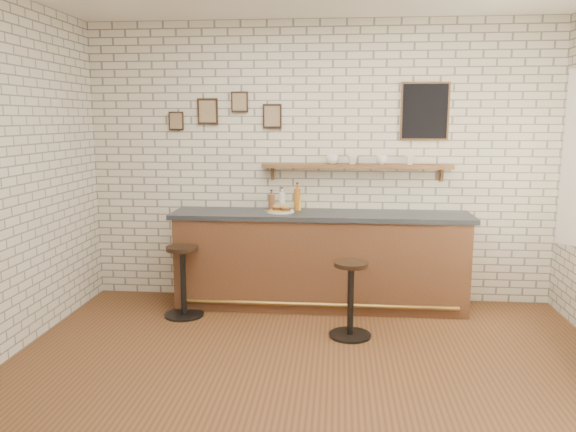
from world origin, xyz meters
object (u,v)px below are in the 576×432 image
object	(u,v)px
condiment_bottle_yellow	(298,202)
shelf_cup_b	(353,160)
bitters_bottle_amber	(297,199)
shelf_cup_d	(410,160)
shelf_cup_c	(382,160)
bar_stool_right	(351,297)
shelf_cup_a	(332,159)
ciabatta_sandwich	(281,208)
bar_stool_left	(183,279)
sandwich_plate	(280,212)
bitters_bottle_white	(282,201)
bitters_bottle_brown	(271,202)
bar_counter	(320,260)

from	to	relation	value
condiment_bottle_yellow	shelf_cup_b	size ratio (longest dim) A/B	1.96
bitters_bottle_amber	condiment_bottle_yellow	bearing A→B (deg)	0.00
bitters_bottle_amber	condiment_bottle_yellow	distance (m)	0.04
bitters_bottle_amber	condiment_bottle_yellow	world-z (taller)	bitters_bottle_amber
shelf_cup_d	bitters_bottle_amber	bearing A→B (deg)	166.35
shelf_cup_c	shelf_cup_d	xyz separation A→B (m)	(0.29, 0.00, -0.00)
condiment_bottle_yellow	bar_stool_right	distance (m)	1.33
condiment_bottle_yellow	shelf_cup_a	size ratio (longest dim) A/B	1.52
ciabatta_sandwich	bar_stool_right	size ratio (longest dim) A/B	0.30
condiment_bottle_yellow	bar_stool_left	bearing A→B (deg)	-153.01
sandwich_plate	ciabatta_sandwich	size ratio (longest dim) A/B	1.33
bitters_bottle_white	shelf_cup_b	bearing A→B (deg)	4.43
ciabatta_sandwich	shelf_cup_a	xyz separation A→B (m)	(0.52, 0.20, 0.50)
bar_stool_right	shelf_cup_c	world-z (taller)	shelf_cup_c
bar_stool_right	sandwich_plate	bearing A→B (deg)	131.46
shelf_cup_a	bitters_bottle_brown	bearing A→B (deg)	159.78
shelf_cup_d	bar_stool_left	bearing A→B (deg)	178.88
bitters_bottle_white	bar_stool_left	world-z (taller)	bitters_bottle_white
bitters_bottle_brown	bar_stool_right	size ratio (longest dim) A/B	0.31
sandwich_plate	bar_counter	bearing A→B (deg)	0.37
sandwich_plate	bitters_bottle_white	bearing A→B (deg)	88.94
bitters_bottle_amber	bar_counter	bearing A→B (deg)	-29.61
shelf_cup_a	shelf_cup_c	bearing A→B (deg)	-25.33
condiment_bottle_yellow	shelf_cup_d	world-z (taller)	shelf_cup_d
sandwich_plate	bitters_bottle_brown	size ratio (longest dim) A/B	1.29
bitters_bottle_white	bitters_bottle_brown	bearing A→B (deg)	-180.00
sandwich_plate	shelf_cup_a	world-z (taller)	shelf_cup_a
shelf_cup_b	shelf_cup_c	world-z (taller)	shelf_cup_b
ciabatta_sandwich	bitters_bottle_white	bearing A→B (deg)	92.50
bitters_bottle_white	shelf_cup_d	distance (m)	1.41
sandwich_plate	bitters_bottle_brown	xyz separation A→B (m)	(-0.11, 0.15, 0.08)
bar_counter	bitters_bottle_amber	size ratio (longest dim) A/B	10.44
bar_stool_right	shelf_cup_b	distance (m)	1.56
ciabatta_sandwich	shelf_cup_c	xyz separation A→B (m)	(1.04, 0.20, 0.49)
bar_stool_left	shelf_cup_c	size ratio (longest dim) A/B	6.09
sandwich_plate	shelf_cup_d	distance (m)	1.45
ciabatta_sandwich	bar_stool_left	world-z (taller)	ciabatta_sandwich
bitters_bottle_brown	bitters_bottle_amber	world-z (taller)	bitters_bottle_amber
sandwich_plate	bar_stool_left	bearing A→B (deg)	-155.89
sandwich_plate	bar_stool_left	size ratio (longest dim) A/B	0.39
sandwich_plate	shelf_cup_a	size ratio (longest dim) A/B	2.11
bar_stool_right	condiment_bottle_yellow	bearing A→B (deg)	119.80
condiment_bottle_yellow	bar_stool_right	xyz separation A→B (m)	(0.55, -0.97, -0.72)
bitters_bottle_brown	bar_stool_right	xyz separation A→B (m)	(0.84, -0.97, -0.72)
bar_stool_left	bitters_bottle_amber	bearing A→B (deg)	27.12
ciabatta_sandwich	condiment_bottle_yellow	world-z (taller)	condiment_bottle_yellow
bar_counter	condiment_bottle_yellow	distance (m)	0.65
shelf_cup_b	shelf_cup_a	bearing A→B (deg)	128.34
shelf_cup_b	shelf_cup_c	xyz separation A→B (m)	(0.30, 0.00, -0.00)
bitters_bottle_amber	shelf_cup_b	bearing A→B (deg)	5.68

